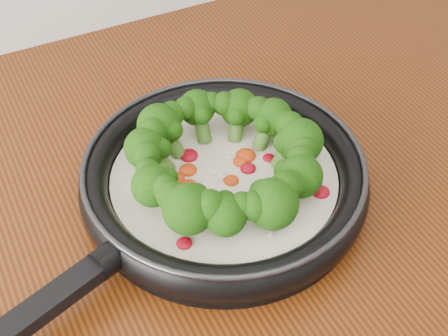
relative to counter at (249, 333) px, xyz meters
name	(u,v)px	position (x,y,z in m)	size (l,w,h in m)	color
counter	(249,333)	(0.00, 0.00, 0.00)	(1.60, 0.80, 0.90)	#391606
skillet	(223,176)	(-0.08, -0.06, 0.49)	(0.58, 0.45, 0.10)	black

